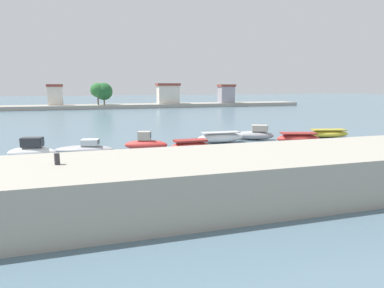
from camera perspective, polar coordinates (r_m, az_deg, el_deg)
ground_plane at (r=23.42m, az=-10.64°, el=-5.86°), size 400.00×400.00×0.00m
seawall_embankment at (r=17.27m, az=-8.62°, el=-7.06°), size 73.93×6.88×2.60m
mooring_bollard at (r=17.15m, az=-22.15°, el=-2.40°), size 0.25×0.25×0.55m
moored_boat_1 at (r=32.19m, az=-25.77°, el=-1.07°), size 4.32×2.25×1.89m
moored_boat_2 at (r=32.57m, az=-17.90°, el=-0.82°), size 5.70×2.78×1.40m
moored_boat_3 at (r=33.31m, az=-7.92°, el=0.04°), size 4.51×2.64×1.86m
moored_boat_4 at (r=32.16m, az=-0.28°, el=-0.33°), size 4.00×1.65×1.18m
moored_boat_5 at (r=37.44m, az=4.93°, el=1.13°), size 5.39×1.70×1.20m
moored_boat_6 at (r=40.00m, az=10.67°, el=1.67°), size 5.03×3.39×1.75m
moored_boat_7 at (r=38.36m, az=17.76°, el=0.92°), size 5.02×2.89×1.23m
moored_boat_8 at (r=44.41m, az=22.33°, el=1.68°), size 5.33×2.75×1.01m
mooring_buoy_1 at (r=42.86m, az=-9.01°, el=1.63°), size 0.37×0.37×0.37m
mooring_buoy_2 at (r=43.01m, az=-26.82°, el=0.62°), size 0.25×0.25×0.25m
distant_shoreline at (r=96.84m, az=-16.32°, el=7.04°), size 120.91×8.31×7.57m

